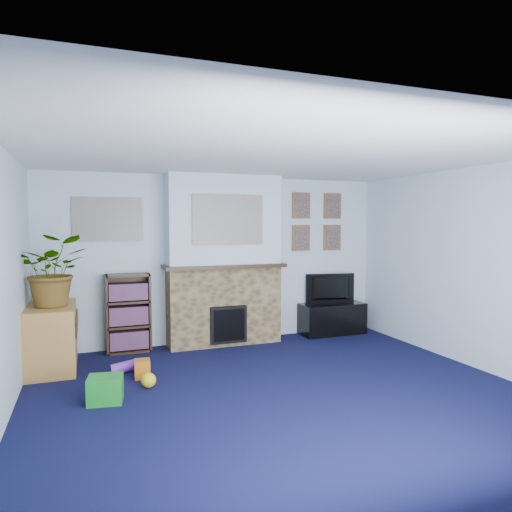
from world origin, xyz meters
name	(u,v)px	position (x,y,z in m)	size (l,w,h in m)	color
floor	(281,393)	(0.00, 0.00, 0.00)	(5.00, 4.50, 0.01)	#0D1034
ceiling	(282,154)	(0.00, 0.00, 2.40)	(5.00, 4.50, 0.01)	white
wall_back	(220,259)	(0.00, 2.25, 1.20)	(5.00, 0.04, 2.40)	silver
wall_front	(450,320)	(0.00, -2.25, 1.20)	(5.00, 0.04, 2.40)	silver
wall_right	(474,267)	(2.50, 0.00, 1.20)	(0.04, 4.50, 2.40)	silver
chimney_breast	(224,262)	(0.00, 2.05, 1.18)	(1.72, 0.50, 2.40)	brown
collage_main	(228,219)	(0.00, 1.84, 1.78)	(1.00, 0.03, 0.68)	gray
collage_left	(108,219)	(-1.55, 2.23, 1.78)	(0.90, 0.03, 0.58)	gray
portrait_tl	(301,206)	(1.30, 2.23, 2.00)	(0.30, 0.03, 0.40)	brown
portrait_tr	(332,206)	(1.85, 2.23, 2.00)	(0.30, 0.03, 0.40)	brown
portrait_bl	(301,238)	(1.30, 2.23, 1.50)	(0.30, 0.03, 0.40)	brown
portrait_br	(332,238)	(1.85, 2.23, 1.50)	(0.30, 0.03, 0.40)	brown
tv_stand	(332,319)	(1.75, 2.03, 0.22)	(1.01, 0.43, 0.48)	black
television	(332,289)	(1.75, 2.05, 0.71)	(0.79, 0.10, 0.46)	black
bookshelf	(128,315)	(-1.32, 2.11, 0.50)	(0.58, 0.28, 1.05)	#311F11
sideboard	(52,340)	(-2.24, 1.66, 0.35)	(0.54, 0.98, 0.76)	#B87E3B
potted_plant	(54,270)	(-2.19, 1.61, 1.18)	(0.76, 0.66, 0.84)	#26661E
mantel_clock	(220,259)	(-0.07, 2.00, 1.22)	(0.10, 0.06, 0.14)	gold
mantel_candle	(244,258)	(0.28, 2.00, 1.23)	(0.05, 0.05, 0.15)	#B2BFC6
mantel_teddy	(190,261)	(-0.50, 2.00, 1.22)	(0.12, 0.12, 0.12)	gray
mantel_can	(266,259)	(0.62, 2.00, 1.21)	(0.06, 0.06, 0.12)	orange
green_crate	(105,388)	(-1.69, 0.37, 0.14)	(0.32, 0.26, 0.26)	#198C26
toy_ball	(149,379)	(-1.25, 0.63, 0.09)	(0.16, 0.16, 0.16)	yellow
toy_block	(142,368)	(-1.27, 0.96, 0.11)	(0.17, 0.17, 0.20)	orange
toy_tube	(123,367)	(-1.46, 1.20, 0.07)	(0.12, 0.12, 0.27)	purple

